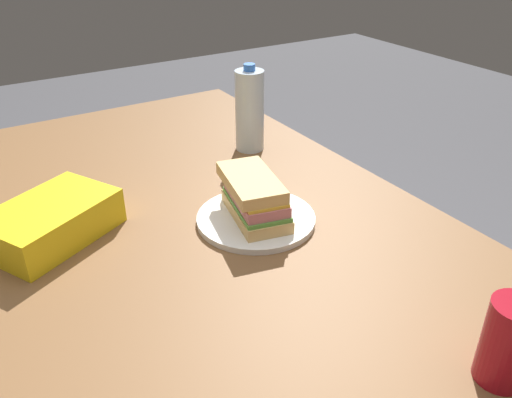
{
  "coord_description": "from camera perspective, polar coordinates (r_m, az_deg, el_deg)",
  "views": [
    {
      "loc": [
        -0.72,
        0.3,
        1.31
      ],
      "look_at": [
        0.02,
        -0.16,
        0.82
      ],
      "focal_mm": 36.78,
      "sensor_mm": 36.0,
      "label": 1
    }
  ],
  "objects": [
    {
      "name": "soda_can_red",
      "position": [
        0.76,
        25.72,
        -13.89
      ],
      "size": [
        0.07,
        0.07,
        0.12
      ],
      "primitive_type": "cylinder",
      "color": "maroon",
      "rests_on": "dining_table"
    },
    {
      "name": "dining_table",
      "position": [
        1.01,
        -7.18,
        -9.84
      ],
      "size": [
        1.62,
        1.0,
        0.77
      ],
      "color": "brown",
      "rests_on": "ground_plane"
    },
    {
      "name": "water_bottle_tall",
      "position": [
        1.31,
        -0.7,
        9.61
      ],
      "size": [
        0.07,
        0.07,
        0.22
      ],
      "color": "silver",
      "rests_on": "dining_table"
    },
    {
      "name": "chip_bag",
      "position": [
        1.04,
        -21.41,
        -2.28
      ],
      "size": [
        0.24,
        0.27,
        0.07
      ],
      "primitive_type": "cube",
      "rotation": [
        0.0,
        0.0,
        5.2
      ],
      "color": "yellow",
      "rests_on": "dining_table"
    },
    {
      "name": "sandwich",
      "position": [
        1.01,
        -0.17,
        0.22
      ],
      "size": [
        0.2,
        0.13,
        0.08
      ],
      "color": "#DBB26B",
      "rests_on": "paper_plate"
    },
    {
      "name": "paper_plate",
      "position": [
        1.03,
        -0.0,
        -2.14
      ],
      "size": [
        0.23,
        0.23,
        0.01
      ],
      "primitive_type": "cylinder",
      "color": "white",
      "rests_on": "dining_table"
    }
  ]
}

